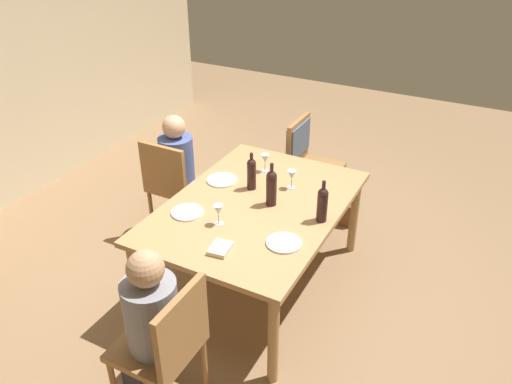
{
  "coord_description": "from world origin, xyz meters",
  "views": [
    {
      "loc": [
        -2.77,
        -1.45,
        2.68
      ],
      "look_at": [
        0.0,
        0.0,
        0.85
      ],
      "focal_mm": 35.52,
      "sensor_mm": 36.0,
      "label": 1
    }
  ],
  "objects_px": {
    "dining_table": "(256,212)",
    "person_man_bearded": "(149,320)",
    "dinner_plate_guest_left": "(284,243)",
    "wine_bottle_dark_red": "(271,187)",
    "dinner_plate_host": "(187,212)",
    "chair_left_end": "(168,343)",
    "person_woman_host": "(179,165)",
    "wine_bottle_tall_green": "(252,173)",
    "chair_right_end": "(305,153)",
    "handbag": "(349,210)",
    "wine_glass_centre": "(265,159)",
    "wine_bottle_short_olive": "(322,203)",
    "wine_glass_near_right": "(292,176)",
    "wine_glass_near_left": "(218,211)",
    "dinner_plate_guest_right": "(222,180)",
    "chair_far_right": "(172,181)"
  },
  "relations": [
    {
      "from": "person_man_bearded",
      "to": "wine_bottle_short_olive",
      "type": "xyz_separation_m",
      "value": [
        1.25,
        -0.52,
        0.23
      ]
    },
    {
      "from": "dining_table",
      "to": "dinner_plate_guest_left",
      "type": "relative_size",
      "value": 7.27
    },
    {
      "from": "person_man_bearded",
      "to": "wine_bottle_tall_green",
      "type": "height_order",
      "value": "person_man_bearded"
    },
    {
      "from": "chair_left_end",
      "to": "wine_glass_centre",
      "type": "bearing_deg",
      "value": 8.62
    },
    {
      "from": "chair_right_end",
      "to": "wine_bottle_short_olive",
      "type": "xyz_separation_m",
      "value": [
        -1.21,
        -0.62,
        0.29
      ]
    },
    {
      "from": "person_man_bearded",
      "to": "wine_bottle_dark_red",
      "type": "relative_size",
      "value": 3.4
    },
    {
      "from": "dining_table",
      "to": "chair_left_end",
      "type": "bearing_deg",
      "value": -175.94
    },
    {
      "from": "dining_table",
      "to": "person_woman_host",
      "type": "bearing_deg",
      "value": 67.37
    },
    {
      "from": "person_man_bearded",
      "to": "wine_bottle_dark_red",
      "type": "xyz_separation_m",
      "value": [
        1.28,
        -0.12,
        0.24
      ]
    },
    {
      "from": "wine_bottle_short_olive",
      "to": "dinner_plate_guest_left",
      "type": "relative_size",
      "value": 1.33
    },
    {
      "from": "wine_glass_centre",
      "to": "wine_glass_near_right",
      "type": "bearing_deg",
      "value": -116.73
    },
    {
      "from": "dining_table",
      "to": "wine_glass_near_left",
      "type": "bearing_deg",
      "value": 163.21
    },
    {
      "from": "wine_glass_near_right",
      "to": "wine_bottle_tall_green",
      "type": "bearing_deg",
      "value": 119.22
    },
    {
      "from": "chair_right_end",
      "to": "wine_glass_centre",
      "type": "height_order",
      "value": "chair_right_end"
    },
    {
      "from": "handbag",
      "to": "dinner_plate_host",
      "type": "bearing_deg",
      "value": 155.23
    },
    {
      "from": "chair_far_right",
      "to": "dinner_plate_guest_right",
      "type": "bearing_deg",
      "value": -11.0
    },
    {
      "from": "person_woman_host",
      "to": "dinner_plate_guest_left",
      "type": "xyz_separation_m",
      "value": [
        -0.76,
        -1.36,
        0.11
      ]
    },
    {
      "from": "dining_table",
      "to": "person_woman_host",
      "type": "height_order",
      "value": "person_woman_host"
    },
    {
      "from": "dining_table",
      "to": "person_man_bearded",
      "type": "xyz_separation_m",
      "value": [
        -1.23,
        0.03,
        -0.02
      ]
    },
    {
      "from": "chair_far_right",
      "to": "person_woman_host",
      "type": "relative_size",
      "value": 0.83
    },
    {
      "from": "wine_glass_centre",
      "to": "dinner_plate_host",
      "type": "xyz_separation_m",
      "value": [
        -0.82,
        0.2,
        -0.1
      ]
    },
    {
      "from": "person_woman_host",
      "to": "wine_glass_near_left",
      "type": "relative_size",
      "value": 7.46
    },
    {
      "from": "wine_glass_centre",
      "to": "dinner_plate_host",
      "type": "relative_size",
      "value": 0.65
    },
    {
      "from": "handbag",
      "to": "dinner_plate_guest_left",
      "type": "bearing_deg",
      "value": -178.69
    },
    {
      "from": "chair_left_end",
      "to": "chair_right_end",
      "type": "xyz_separation_m",
      "value": [
        2.46,
        0.21,
        0.06
      ]
    },
    {
      "from": "person_woman_host",
      "to": "wine_bottle_dark_red",
      "type": "bearing_deg",
      "value": -18.47
    },
    {
      "from": "chair_left_end",
      "to": "wine_bottle_short_olive",
      "type": "bearing_deg",
      "value": -18.29
    },
    {
      "from": "chair_right_end",
      "to": "person_man_bearded",
      "type": "distance_m",
      "value": 2.46
    },
    {
      "from": "dining_table",
      "to": "chair_left_end",
      "type": "distance_m",
      "value": 1.24
    },
    {
      "from": "chair_left_end",
      "to": "wine_glass_near_left",
      "type": "bearing_deg",
      "value": 12.27
    },
    {
      "from": "wine_bottle_dark_red",
      "to": "handbag",
      "type": "xyz_separation_m",
      "value": [
        1.18,
        -0.25,
        -0.78
      ]
    },
    {
      "from": "dining_table",
      "to": "wine_bottle_tall_green",
      "type": "height_order",
      "value": "wine_bottle_tall_green"
    },
    {
      "from": "dining_table",
      "to": "chair_right_end",
      "type": "xyz_separation_m",
      "value": [
        1.23,
        0.12,
        -0.08
      ]
    },
    {
      "from": "wine_bottle_dark_red",
      "to": "handbag",
      "type": "bearing_deg",
      "value": -12.01
    },
    {
      "from": "dinner_plate_host",
      "to": "chair_left_end",
      "type": "bearing_deg",
      "value": -152.76
    },
    {
      "from": "person_woman_host",
      "to": "dinner_plate_guest_right",
      "type": "bearing_deg",
      "value": -21.26
    },
    {
      "from": "wine_glass_centre",
      "to": "chair_far_right",
      "type": "bearing_deg",
      "value": 103.47
    },
    {
      "from": "chair_far_right",
      "to": "dinner_plate_guest_right",
      "type": "distance_m",
      "value": 0.63
    },
    {
      "from": "person_man_bearded",
      "to": "handbag",
      "type": "distance_m",
      "value": 2.54
    },
    {
      "from": "wine_bottle_dark_red",
      "to": "dinner_plate_guest_left",
      "type": "height_order",
      "value": "wine_bottle_dark_red"
    },
    {
      "from": "wine_bottle_dark_red",
      "to": "wine_glass_centre",
      "type": "bearing_deg",
      "value": 31.77
    },
    {
      "from": "dining_table",
      "to": "person_woman_host",
      "type": "distance_m",
      "value": 1.06
    },
    {
      "from": "chair_left_end",
      "to": "person_woman_host",
      "type": "distance_m",
      "value": 1.95
    },
    {
      "from": "handbag",
      "to": "wine_glass_centre",
      "type": "bearing_deg",
      "value": 144.79
    },
    {
      "from": "wine_glass_near_left",
      "to": "chair_right_end",
      "type": "bearing_deg",
      "value": 0.7
    },
    {
      "from": "chair_right_end",
      "to": "dinner_plate_guest_right",
      "type": "distance_m",
      "value": 1.09
    },
    {
      "from": "person_man_bearded",
      "to": "dinner_plate_guest_right",
      "type": "distance_m",
      "value": 1.46
    },
    {
      "from": "chair_far_right",
      "to": "wine_bottle_short_olive",
      "type": "bearing_deg",
      "value": -10.62
    },
    {
      "from": "wine_glass_near_left",
      "to": "dinner_plate_guest_right",
      "type": "relative_size",
      "value": 0.62
    },
    {
      "from": "person_woman_host",
      "to": "wine_glass_near_right",
      "type": "height_order",
      "value": "person_woman_host"
    }
  ]
}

